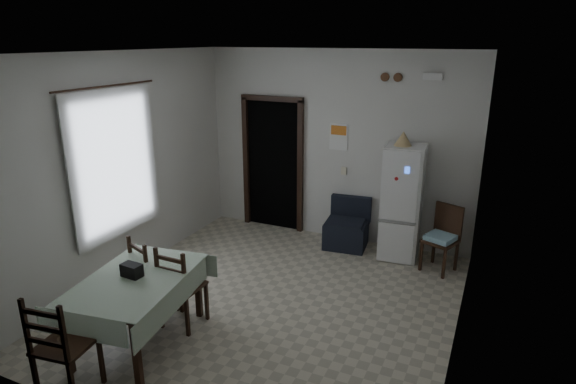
% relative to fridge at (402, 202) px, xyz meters
% --- Properties ---
extents(ground, '(4.50, 4.50, 0.00)m').
position_rel_fridge_xyz_m(ground, '(-1.12, -1.93, -0.82)').
color(ground, '#ACA48D').
rests_on(ground, ground).
extents(ceiling, '(4.20, 4.50, 0.02)m').
position_rel_fridge_xyz_m(ceiling, '(-1.12, -1.93, 2.08)').
color(ceiling, white).
rests_on(ceiling, ground).
extents(wall_back, '(4.20, 0.02, 2.90)m').
position_rel_fridge_xyz_m(wall_back, '(-1.12, 0.32, 0.63)').
color(wall_back, silver).
rests_on(wall_back, ground).
extents(wall_front, '(4.20, 0.02, 2.90)m').
position_rel_fridge_xyz_m(wall_front, '(-1.12, -4.18, 0.63)').
color(wall_front, silver).
rests_on(wall_front, ground).
extents(wall_left, '(0.02, 4.50, 2.90)m').
position_rel_fridge_xyz_m(wall_left, '(-3.22, -1.93, 0.63)').
color(wall_left, silver).
rests_on(wall_left, ground).
extents(wall_right, '(0.02, 4.50, 2.90)m').
position_rel_fridge_xyz_m(wall_right, '(0.98, -1.93, 0.63)').
color(wall_right, silver).
rests_on(wall_right, ground).
extents(doorway, '(1.06, 0.52, 2.22)m').
position_rel_fridge_xyz_m(doorway, '(-2.17, 0.52, 0.24)').
color(doorway, black).
rests_on(doorway, ground).
extents(window_recess, '(0.10, 1.20, 1.60)m').
position_rel_fridge_xyz_m(window_recess, '(-3.27, -2.13, 0.73)').
color(window_recess, silver).
rests_on(window_recess, ground).
extents(curtain, '(0.02, 1.45, 1.85)m').
position_rel_fridge_xyz_m(curtain, '(-3.16, -2.13, 0.73)').
color(curtain, silver).
rests_on(curtain, ground).
extents(curtain_rod, '(0.02, 1.60, 0.02)m').
position_rel_fridge_xyz_m(curtain_rod, '(-3.15, -2.13, 1.68)').
color(curtain_rod, black).
rests_on(curtain_rod, ground).
extents(calendar, '(0.28, 0.02, 0.40)m').
position_rel_fridge_xyz_m(calendar, '(-1.07, 0.31, 0.80)').
color(calendar, white).
rests_on(calendar, ground).
extents(calendar_image, '(0.24, 0.01, 0.14)m').
position_rel_fridge_xyz_m(calendar_image, '(-1.07, 0.30, 0.90)').
color(calendar_image, orange).
rests_on(calendar_image, ground).
extents(light_switch, '(0.08, 0.02, 0.12)m').
position_rel_fridge_xyz_m(light_switch, '(-0.97, 0.31, 0.28)').
color(light_switch, beige).
rests_on(light_switch, ground).
extents(vent_left, '(0.12, 0.03, 0.12)m').
position_rel_fridge_xyz_m(vent_left, '(-0.42, 0.30, 1.70)').
color(vent_left, '#523320').
rests_on(vent_left, ground).
extents(vent_right, '(0.12, 0.03, 0.12)m').
position_rel_fridge_xyz_m(vent_right, '(-0.24, 0.30, 1.70)').
color(vent_right, '#523320').
rests_on(vent_right, ground).
extents(emergency_light, '(0.25, 0.07, 0.09)m').
position_rel_fridge_xyz_m(emergency_light, '(0.23, 0.28, 1.73)').
color(emergency_light, white).
rests_on(emergency_light, ground).
extents(fridge, '(0.57, 0.57, 1.65)m').
position_rel_fridge_xyz_m(fridge, '(0.00, 0.00, 0.00)').
color(fridge, white).
rests_on(fridge, ground).
extents(tan_cone, '(0.26, 0.26, 0.20)m').
position_rel_fridge_xyz_m(tan_cone, '(-0.04, -0.04, 0.92)').
color(tan_cone, tan).
rests_on(tan_cone, fridge).
extents(navy_seat, '(0.67, 0.65, 0.74)m').
position_rel_fridge_xyz_m(navy_seat, '(-0.81, 0.00, -0.45)').
color(navy_seat, black).
rests_on(navy_seat, ground).
extents(corner_chair, '(0.51, 0.51, 0.91)m').
position_rel_fridge_xyz_m(corner_chair, '(0.59, -0.24, -0.37)').
color(corner_chair, black).
rests_on(corner_chair, ground).
extents(dining_table, '(1.14, 1.55, 0.74)m').
position_rel_fridge_xyz_m(dining_table, '(-2.01, -3.20, -0.45)').
color(dining_table, '#9FB399').
rests_on(dining_table, ground).
extents(black_bag, '(0.22, 0.14, 0.14)m').
position_rel_fridge_xyz_m(black_bag, '(-2.06, -3.18, -0.01)').
color(black_bag, black).
rests_on(black_bag, dining_table).
extents(dining_chair_far_left, '(0.52, 0.52, 0.94)m').
position_rel_fridge_xyz_m(dining_chair_far_left, '(-2.26, -2.65, -0.35)').
color(dining_chair_far_left, black).
rests_on(dining_chair_far_left, ground).
extents(dining_chair_far_right, '(0.42, 0.42, 0.96)m').
position_rel_fridge_xyz_m(dining_chair_far_right, '(-1.80, -2.73, -0.34)').
color(dining_chair_far_right, black).
rests_on(dining_chair_far_right, ground).
extents(dining_chair_near_head, '(0.50, 0.50, 1.03)m').
position_rel_fridge_xyz_m(dining_chair_near_head, '(-2.06, -4.06, -0.31)').
color(dining_chair_near_head, black).
rests_on(dining_chair_near_head, ground).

